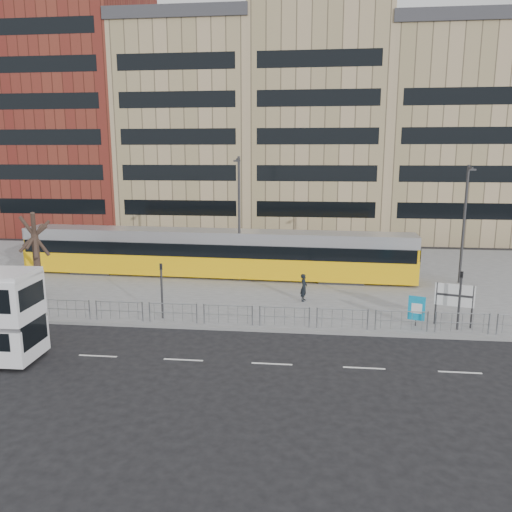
# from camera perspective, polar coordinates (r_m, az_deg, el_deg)

# --- Properties ---
(ground) EXTENTS (120.00, 120.00, 0.00)m
(ground) POSITION_cam_1_polar(r_m,az_deg,el_deg) (26.39, -1.86, -8.54)
(ground) COLOR black
(ground) RESTS_ON ground
(plaza) EXTENTS (64.00, 24.00, 0.15)m
(plaza) POSITION_cam_1_polar(r_m,az_deg,el_deg) (37.79, 0.72, -2.21)
(plaza) COLOR slate
(plaza) RESTS_ON ground
(kerb) EXTENTS (64.00, 0.25, 0.17)m
(kerb) POSITION_cam_1_polar(r_m,az_deg,el_deg) (26.41, -1.84, -8.35)
(kerb) COLOR gray
(kerb) RESTS_ON ground
(building_row) EXTENTS (70.40, 18.40, 31.20)m
(building_row) POSITION_cam_1_polar(r_m,az_deg,el_deg) (58.95, 4.49, 15.27)
(building_row) COLOR maroon
(building_row) RESTS_ON ground
(pedestrian_barrier) EXTENTS (32.07, 0.07, 1.10)m
(pedestrian_barrier) POSITION_cam_1_polar(r_m,az_deg,el_deg) (26.35, 2.62, -6.33)
(pedestrian_barrier) COLOR gray
(pedestrian_barrier) RESTS_ON plaza
(road_markings) EXTENTS (62.00, 0.12, 0.01)m
(road_markings) POSITION_cam_1_polar(r_m,az_deg,el_deg) (22.58, -0.76, -12.10)
(road_markings) COLOR white
(road_markings) RESTS_ON ground
(tram) EXTENTS (29.16, 4.00, 3.43)m
(tram) POSITION_cam_1_polar(r_m,az_deg,el_deg) (37.10, -4.82, 0.33)
(tram) COLOR yellow
(tram) RESTS_ON plaza
(station_sign) EXTENTS (1.92, 0.64, 2.27)m
(station_sign) POSITION_cam_1_polar(r_m,az_deg,el_deg) (28.18, 21.74, -4.39)
(station_sign) COLOR #2D2D30
(station_sign) RESTS_ON plaza
(ad_panel) EXTENTS (0.84, 0.35, 1.62)m
(ad_panel) POSITION_cam_1_polar(r_m,az_deg,el_deg) (27.67, 17.87, -5.75)
(ad_panel) COLOR #2D2D30
(ad_panel) RESTS_ON plaza
(pedestrian) EXTENTS (0.55, 0.70, 1.71)m
(pedestrian) POSITION_cam_1_polar(r_m,az_deg,el_deg) (30.94, 5.49, -3.60)
(pedestrian) COLOR black
(pedestrian) RESTS_ON plaza
(traffic_light_west) EXTENTS (0.23, 0.25, 3.10)m
(traffic_light_west) POSITION_cam_1_polar(r_m,az_deg,el_deg) (27.78, -10.75, -3.12)
(traffic_light_west) COLOR #2D2D30
(traffic_light_west) RESTS_ON plaza
(traffic_light_east) EXTENTS (0.22, 0.24, 3.10)m
(traffic_light_east) POSITION_cam_1_polar(r_m,az_deg,el_deg) (27.57, 22.30, -3.91)
(traffic_light_east) COLOR #2D2D30
(traffic_light_east) RESTS_ON plaza
(lamp_post_west) EXTENTS (0.45, 1.04, 8.78)m
(lamp_post_west) POSITION_cam_1_polar(r_m,az_deg,el_deg) (35.07, -1.95, 4.76)
(lamp_post_west) COLOR #2D2D30
(lamp_post_west) RESTS_ON plaza
(lamp_post_east) EXTENTS (0.45, 1.04, 8.22)m
(lamp_post_east) POSITION_cam_1_polar(r_m,az_deg,el_deg) (37.30, 22.72, 3.84)
(lamp_post_east) COLOR #2D2D30
(lamp_post_east) RESTS_ON plaza
(bare_tree) EXTENTS (5.03, 5.03, 7.80)m
(bare_tree) POSITION_cam_1_polar(r_m,az_deg,el_deg) (34.33, -24.21, 4.85)
(bare_tree) COLOR #2D1F19
(bare_tree) RESTS_ON plaza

